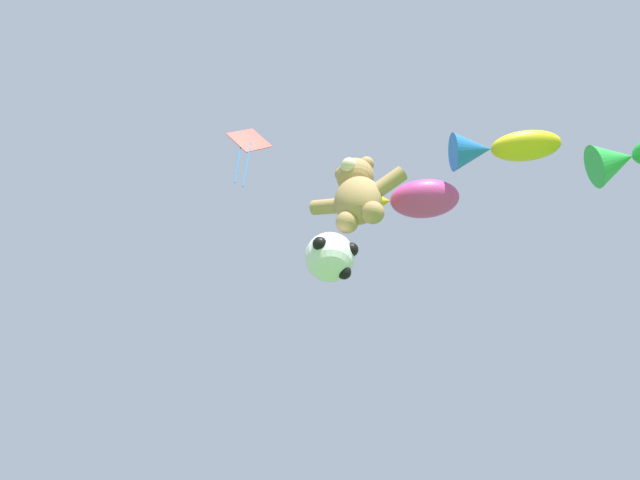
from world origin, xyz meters
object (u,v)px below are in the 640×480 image
object	(u,v)px
fish_kite_magenta	(398,201)
soccer_ball_kite	(330,257)
diamond_kite	(248,144)
fish_kite_goldfin	(499,148)
teddy_bear_kite	(357,192)

from	to	relation	value
fish_kite_magenta	soccer_ball_kite	bearing A→B (deg)	-135.26
soccer_ball_kite	diamond_kite	size ratio (longest dim) A/B	0.34
fish_kite_magenta	fish_kite_goldfin	size ratio (longest dim) A/B	1.05
fish_kite_magenta	fish_kite_goldfin	distance (m)	2.58
diamond_kite	fish_kite_magenta	bearing A→B (deg)	31.85
teddy_bear_kite	diamond_kite	size ratio (longest dim) A/B	0.72
teddy_bear_kite	fish_kite_magenta	bearing A→B (deg)	66.41
teddy_bear_kite	diamond_kite	world-z (taller)	diamond_kite
fish_kite_goldfin	diamond_kite	size ratio (longest dim) A/B	0.87
soccer_ball_kite	diamond_kite	bearing A→B (deg)	-158.80
teddy_bear_kite	soccer_ball_kite	size ratio (longest dim) A/B	2.09
teddy_bear_kite	fish_kite_magenta	size ratio (longest dim) A/B	0.78
fish_kite_magenta	diamond_kite	bearing A→B (deg)	-148.15
soccer_ball_kite	diamond_kite	xyz separation A→B (m)	(-1.95, -0.76, 4.58)
fish_kite_goldfin	diamond_kite	bearing A→B (deg)	-160.15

